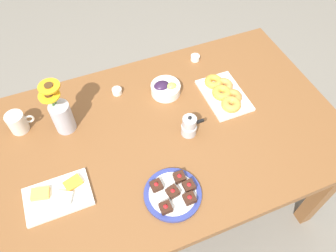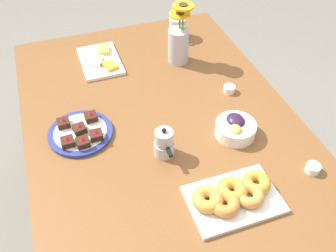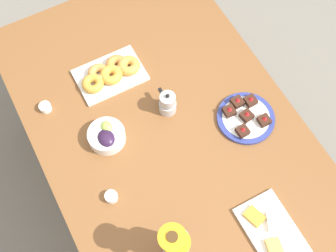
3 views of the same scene
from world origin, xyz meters
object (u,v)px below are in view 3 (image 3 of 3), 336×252
Objects in this scene: dining_table at (168,139)px; croissant_platter at (111,73)px; jam_cup_berry at (45,107)px; cheese_platter at (271,230)px; jam_cup_honey at (111,197)px; grape_bowl at (107,136)px; moka_pot at (168,103)px; dessert_plate at (246,117)px; flower_vase at (176,245)px.

dining_table is 0.37m from croissant_platter.
dining_table is 33.33× the size of jam_cup_berry.
cheese_platter is 0.59m from jam_cup_honey.
grape_bowl reaches higher than cheese_platter.
dessert_plate is at bearing -125.60° from moka_pot.
dessert_plate is 0.88× the size of flower_vase.
moka_pot reaches higher than dessert_plate.
cheese_platter is 0.62m from moka_pot.
dessert_plate reaches higher than jam_cup_honey.
jam_cup_honey is (-0.23, 0.09, -0.01)m from grape_bowl.
jam_cup_honey is at bearing 115.05° from dining_table.
moka_pot reaches higher than cheese_platter.
dining_table is 33.33× the size of jam_cup_honey.
grape_bowl is at bearing 3.46° from flower_vase.
jam_cup_honey is at bearing 122.92° from moka_pot.
moka_pot is (0.01, -0.27, 0.02)m from grape_bowl.
croissant_platter reaches higher than dining_table.
dessert_plate is at bearing -108.54° from grape_bowl.
moka_pot is (0.08, -0.04, 0.13)m from dining_table.
cheese_platter is 2.18× the size of moka_pot.
moka_pot is at bearing 8.60° from cheese_platter.
jam_cup_berry is at bearing 34.22° from grape_bowl.
dining_table is 0.55m from cheese_platter.
croissant_platter is 0.53m from jam_cup_honey.
jam_cup_berry is at bearing 31.94° from cheese_platter.
moka_pot is at bearing -27.00° from dining_table.
jam_cup_honey is at bearing 22.74° from flower_vase.
moka_pot reaches higher than grape_bowl.
grape_bowl reaches higher than croissant_platter.
croissant_platter is at bearing -27.84° from grape_bowl.
grape_bowl is 0.71m from cheese_platter.
dessert_plate is (-0.44, -0.39, -0.01)m from croissant_platter.
grape_bowl is (0.08, 0.23, 0.12)m from dining_table.
cheese_platter is 0.98× the size of flower_vase.
jam_cup_berry is (0.32, 0.39, 0.10)m from dining_table.
dessert_plate is 0.60m from flower_vase.
dessert_plate is at bearing -85.50° from jam_cup_honey.
grape_bowl is at bearing 152.16° from croissant_platter.
jam_cup_berry is (-0.02, 0.30, -0.01)m from croissant_platter.
jam_cup_honey is 0.62m from dessert_plate.
cheese_platter reaches higher than jam_cup_honey.
grape_bowl is at bearing -21.07° from jam_cup_honey.
flower_vase is (-0.75, -0.19, 0.08)m from jam_cup_berry.
dining_table is 5.59× the size of croissant_platter.
grape_bowl reaches higher than jam_cup_honey.
croissant_platter is 2.41× the size of moka_pot.
dining_table is 0.33m from dessert_plate.
cheese_platter reaches higher than jam_cup_berry.
moka_pot is at bearing -118.27° from jam_cup_berry.
jam_cup_honey is (0.38, 0.45, 0.00)m from cheese_platter.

